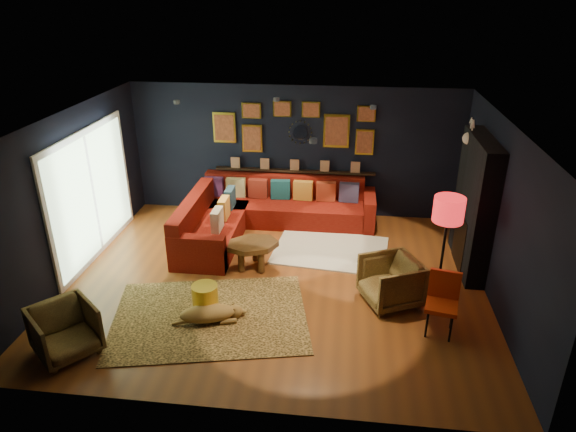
# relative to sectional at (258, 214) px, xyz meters

# --- Properties ---
(floor) EXTENTS (6.50, 6.50, 0.00)m
(floor) POSITION_rel_sectional_xyz_m (0.61, -1.81, -0.32)
(floor) COLOR brown
(floor) RESTS_ON ground
(room_walls) EXTENTS (6.50, 6.50, 6.50)m
(room_walls) POSITION_rel_sectional_xyz_m (0.61, -1.81, 1.27)
(room_walls) COLOR black
(room_walls) RESTS_ON ground
(sectional) EXTENTS (3.41, 2.69, 0.86)m
(sectional) POSITION_rel_sectional_xyz_m (0.00, 0.00, 0.00)
(sectional) COLOR maroon
(sectional) RESTS_ON ground
(ledge) EXTENTS (3.20, 0.12, 0.04)m
(ledge) POSITION_rel_sectional_xyz_m (0.61, 0.87, 0.60)
(ledge) COLOR black
(ledge) RESTS_ON room_walls
(gallery_wall) EXTENTS (3.15, 0.04, 1.02)m
(gallery_wall) POSITION_rel_sectional_xyz_m (0.60, 0.91, 1.48)
(gallery_wall) COLOR gold
(gallery_wall) RESTS_ON room_walls
(sunburst_mirror) EXTENTS (0.47, 0.16, 0.47)m
(sunburst_mirror) POSITION_rel_sectional_xyz_m (0.71, 0.91, 1.38)
(sunburst_mirror) COLOR silver
(sunburst_mirror) RESTS_ON room_walls
(fireplace) EXTENTS (0.31, 1.60, 2.20)m
(fireplace) POSITION_rel_sectional_xyz_m (3.71, -0.91, 0.70)
(fireplace) COLOR black
(fireplace) RESTS_ON ground
(deer_head) EXTENTS (0.50, 0.28, 0.45)m
(deer_head) POSITION_rel_sectional_xyz_m (3.75, -0.41, 1.73)
(deer_head) COLOR white
(deer_head) RESTS_ON fireplace
(sliding_door) EXTENTS (0.06, 2.80, 2.20)m
(sliding_door) POSITION_rel_sectional_xyz_m (-2.60, -1.21, 0.78)
(sliding_door) COLOR white
(sliding_door) RESTS_ON ground
(ceiling_spots) EXTENTS (3.30, 2.50, 0.06)m
(ceiling_spots) POSITION_rel_sectional_xyz_m (0.61, -1.01, 2.24)
(ceiling_spots) COLOR black
(ceiling_spots) RESTS_ON room_walls
(shag_rug) EXTENTS (2.10, 1.63, 0.03)m
(shag_rug) POSITION_rel_sectional_xyz_m (1.43, -0.70, -0.31)
(shag_rug) COLOR silver
(shag_rug) RESTS_ON ground
(leopard_rug) EXTENTS (3.06, 2.47, 0.02)m
(leopard_rug) POSITION_rel_sectional_xyz_m (-0.19, -2.89, -0.31)
(leopard_rug) COLOR tan
(leopard_rug) RESTS_ON ground
(coffee_table) EXTENTS (1.06, 0.94, 0.44)m
(coffee_table) POSITION_rel_sectional_xyz_m (0.17, -1.43, 0.06)
(coffee_table) COLOR #563518
(coffee_table) RESTS_ON shag_rug
(pouf) EXTENTS (0.46, 0.46, 0.30)m
(pouf) POSITION_rel_sectional_xyz_m (-0.69, -1.39, -0.14)
(pouf) COLOR #A21F1B
(pouf) RESTS_ON shag_rug
(armchair_left) EXTENTS (0.98, 0.99, 0.74)m
(armchair_left) POSITION_rel_sectional_xyz_m (-1.79, -3.86, 0.05)
(armchair_left) COLOR #AB8640
(armchair_left) RESTS_ON ground
(armchair_right) EXTENTS (0.96, 0.99, 0.78)m
(armchair_right) POSITION_rel_sectional_xyz_m (2.37, -2.20, 0.07)
(armchair_right) COLOR #AB8640
(armchair_right) RESTS_ON ground
(gold_stool) EXTENTS (0.37, 0.37, 0.46)m
(gold_stool) POSITION_rel_sectional_xyz_m (-0.26, -2.81, -0.09)
(gold_stool) COLOR gold
(gold_stool) RESTS_ON ground
(orange_chair) EXTENTS (0.49, 0.49, 0.87)m
(orange_chair) POSITION_rel_sectional_xyz_m (3.01, -2.79, 0.19)
(orange_chair) COLOR black
(orange_chair) RESTS_ON ground
(floor_lamp) EXTENTS (0.44, 0.44, 1.60)m
(floor_lamp) POSITION_rel_sectional_xyz_m (3.11, -1.90, 1.02)
(floor_lamp) COLOR black
(floor_lamp) RESTS_ON ground
(dog) EXTENTS (1.16, 0.79, 0.33)m
(dog) POSITION_rel_sectional_xyz_m (-0.19, -3.00, -0.14)
(dog) COLOR #A27442
(dog) RESTS_ON leopard_rug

